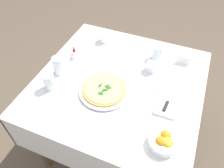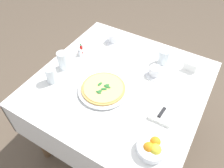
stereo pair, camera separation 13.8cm
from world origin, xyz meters
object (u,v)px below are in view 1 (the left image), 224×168
Objects in this scene: dinner_knife at (168,100)px; coffee_cup_center_back at (104,38)px; water_glass_near_left at (59,66)px; citrus_bowl at (164,142)px; pizza at (104,89)px; coffee_cup_left_edge at (152,67)px; water_glass_near_right at (157,53)px; pepper_shaker at (74,56)px; salt_shaker at (75,51)px; water_glass_far_right at (49,82)px; hot_sauce_bottle at (74,52)px; pizza_plate at (104,90)px; napkin_folded at (168,102)px; menu_card at (183,61)px.

coffee_cup_center_back is at bearing 59.97° from dinner_knife.
water_glass_near_left reaches higher than dinner_knife.
citrus_bowl is at bearing -137.70° from coffee_cup_center_back.
coffee_cup_left_edge is at bearing -36.41° from pizza.
water_glass_near_right is at bearing -95.00° from coffee_cup_center_back.
coffee_cup_center_back is at bearing 85.00° from water_glass_near_right.
salt_shaker is at bearing 19.65° from pepper_shaker.
citrus_bowl is at bearing -162.82° from water_glass_near_right.
hot_sauce_bottle is at bearing 1.63° from water_glass_far_right.
coffee_cup_center_back is at bearing 23.63° from pizza_plate.
water_glass_near_right is at bearing -0.16° from coffee_cup_left_edge.
water_glass_far_right is at bearing 81.02° from citrus_bowl.
coffee_cup_left_edge is 0.58× the size of napkin_folded.
water_glass_near_left is 1.52× the size of hot_sauce_bottle.
coffee_cup_center_back is 1.03× the size of water_glass_near_left.
citrus_bowl is (-0.51, -0.20, -0.00)m from coffee_cup_left_edge.
hot_sauce_bottle is at bearing 19.65° from pepper_shaker.
water_glass_near_left is at bearing -179.68° from salt_shaker.
citrus_bowl is 0.85m from pepper_shaker.
menu_card is (0.24, -0.73, 0.00)m from pepper_shaker.
citrus_bowl reaches higher than pizza.
menu_card reaches higher than napkin_folded.
napkin_folded is (-0.38, -0.16, -0.04)m from water_glass_near_right.
water_glass_far_right is 1.32× the size of hot_sauce_bottle.
napkin_folded is at bearing -156.31° from water_glass_near_right.
citrus_bowl is (-0.12, -0.74, -0.02)m from water_glass_far_right.
salt_shaker is (0.26, 0.35, 0.00)m from pizza.
coffee_cup_center_back is 0.87× the size of citrus_bowl.
coffee_cup_center_back is 1.25× the size of water_glass_near_right.
pizza is at bearing -121.86° from pepper_shaker.
coffee_cup_left_edge is at bearing 40.40° from dinner_knife.
coffee_cup_left_edge is at bearing 179.84° from water_glass_near_right.
pizza is at bearing 97.12° from napkin_folded.
citrus_bowl is at bearing -119.25° from pepper_shaker.
water_glass_far_right is (-0.10, 0.33, 0.02)m from pizza.
pizza_plate is 2.42× the size of coffee_cup_left_edge.
pizza reaches higher than pizza_plate.
pepper_shaker is at bearing 76.85° from napkin_folded.
water_glass_near_right is at bearing 28.71° from dinner_knife.
water_glass_far_right reaches higher than napkin_folded.
pizza_plate is at bearing -156.37° from coffee_cup_center_back.
menu_card is (0.38, -0.02, 0.02)m from napkin_folded.
water_glass_far_right is 0.33m from hot_sauce_bottle.
dinner_knife is 3.48× the size of salt_shaker.
pizza is 2.09× the size of coffee_cup_left_edge.
water_glass_near_right is (0.14, -0.00, 0.02)m from coffee_cup_left_edge.
menu_card is at bearing -4.52° from napkin_folded.
coffee_cup_center_back is at bearing 53.21° from napkin_folded.
napkin_folded is at bearing 7.47° from citrus_bowl.
hot_sauce_bottle is 0.03m from pepper_shaker.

